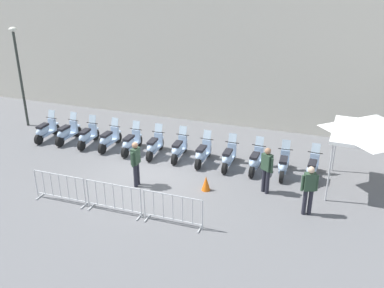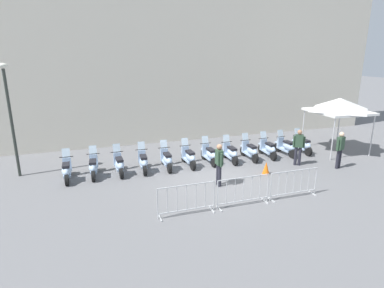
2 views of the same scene
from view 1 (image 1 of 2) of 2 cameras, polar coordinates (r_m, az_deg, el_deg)
The scene contains 22 objects.
ground_plane at distance 16.53m, azimuth -6.17°, elevation -4.74°, with size 120.00×120.00×0.00m, color slate.
motorcycle_0 at distance 20.85m, azimuth -18.63°, elevation 1.70°, with size 0.56×1.72×1.24m.
motorcycle_1 at distance 20.31m, azimuth -16.06°, elevation 1.45°, with size 0.56×1.72×1.24m.
motorcycle_2 at distance 19.70m, azimuth -13.55°, elevation 1.02°, with size 0.56×1.73×1.24m.
motorcycle_3 at distance 19.18m, azimuth -10.84°, elevation 0.64°, with size 0.56×1.72×1.24m.
motorcycle_4 at distance 18.66m, azimuth -8.02°, elevation 0.18°, with size 0.56×1.72×1.24m.
motorcycle_5 at distance 18.23m, azimuth -4.98°, elevation -0.25°, with size 0.56×1.73×1.24m.
motorcycle_6 at distance 17.91m, azimuth -1.75°, elevation -0.63°, with size 0.56×1.73×1.24m.
motorcycle_7 at distance 17.50m, azimuth 1.40°, elevation -1.24°, with size 0.56×1.72×1.24m.
motorcycle_8 at distance 17.24m, azimuth 4.80°, elevation -1.73°, with size 0.56×1.72×1.24m.
motorcycle_9 at distance 17.07m, azimuth 8.31°, elevation -2.17°, with size 0.56×1.72×1.24m.
motorcycle_10 at distance 16.94m, azimuth 11.89°, elevation -2.67°, with size 0.56×1.73×1.24m.
motorcycle_11 at distance 16.91m, azimuth 15.47°, elevation -3.09°, with size 0.56×1.72×1.24m.
barrier_segment_0 at distance 15.50m, azimuth -16.91°, elevation -5.57°, with size 1.97×0.51×1.07m.
barrier_segment_1 at distance 14.48m, azimuth -10.20°, elevation -7.06°, with size 1.97×0.51×1.07m.
barrier_segment_2 at distance 13.69m, azimuth -2.54°, elevation -8.63°, with size 1.97×0.51×1.07m.
street_lamp at distance 22.27m, azimuth -21.75°, elevation 9.41°, with size 0.36×0.36×4.78m.
officer_near_row_end at distance 15.76m, azimuth -7.38°, elevation -2.28°, with size 0.22×0.55×1.73m.
officer_mid_plaza at distance 15.41m, azimuth 9.75°, elevation -3.07°, with size 0.48×0.38×1.73m.
officer_by_barriers at distance 14.44m, azimuth 15.09°, elevation -5.55°, with size 0.52×0.34×1.73m.
canopy_tent at distance 15.91m, azimuth 22.88°, elevation 2.25°, with size 2.69×2.69×2.91m.
traffic_cone at distance 15.66m, azimuth 1.84°, elevation -5.16°, with size 0.32×0.32×0.55m, color orange.
Camera 1 is at (6.95, -12.78, 7.85)m, focal length 40.71 mm.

